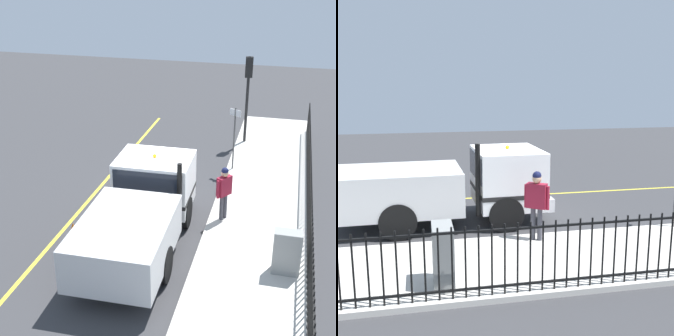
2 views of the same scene
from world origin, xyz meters
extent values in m
plane|color=#38383A|center=(0.00, 0.00, 0.00)|extent=(46.23, 46.23, 0.00)
cube|color=beige|center=(3.18, 0.00, 0.06)|extent=(3.12, 21.01, 0.12)
cube|color=yellow|center=(-2.57, 0.00, 0.00)|extent=(0.12, 18.91, 0.01)
cube|color=white|center=(-0.05, -0.29, 1.28)|extent=(2.29, 1.88, 1.60)
cube|color=black|center=(-0.05, -0.29, 1.63)|extent=(2.11, 1.91, 0.71)
cube|color=silver|center=(0.02, -3.37, 1.06)|extent=(2.33, 3.48, 1.15)
cube|color=silver|center=(-0.08, 0.70, 0.63)|extent=(2.14, 0.25, 0.36)
cube|color=black|center=(-0.05, -0.29, 0.93)|extent=(2.31, 1.90, 0.12)
cylinder|color=black|center=(-1.05, -0.59, 0.48)|extent=(0.32, 0.97, 0.96)
cylinder|color=black|center=(0.96, -0.54, 0.48)|extent=(0.32, 0.97, 0.96)
cylinder|color=black|center=(-0.99, -3.39, 0.48)|extent=(0.32, 0.97, 0.96)
cylinder|color=black|center=(1.02, -3.35, 0.48)|extent=(0.32, 0.97, 0.96)
sphere|color=orange|center=(-0.05, -0.29, 2.13)|extent=(0.12, 0.12, 0.12)
cylinder|color=black|center=(0.94, -1.28, 1.44)|extent=(0.14, 0.14, 1.92)
cube|color=maroon|center=(2.05, 0.00, 1.24)|extent=(0.45, 0.53, 0.61)
sphere|color=tan|center=(2.05, 0.00, 1.66)|extent=(0.23, 0.23, 0.23)
sphere|color=#14193F|center=(2.05, 0.00, 1.74)|extent=(0.22, 0.22, 0.22)
cylinder|color=#3F3F47|center=(2.10, 0.07, 0.53)|extent=(0.12, 0.12, 0.82)
cylinder|color=#3F3F47|center=(2.01, -0.07, 0.53)|extent=(0.12, 0.12, 0.82)
cylinder|color=maroon|center=(2.20, 0.23, 1.21)|extent=(0.09, 0.09, 0.58)
cylinder|color=maroon|center=(1.90, -0.23, 1.21)|extent=(0.09, 0.09, 0.58)
cylinder|color=black|center=(4.61, -5.36, 0.80)|extent=(0.04, 0.04, 1.35)
cylinder|color=black|center=(4.61, -5.12, 0.80)|extent=(0.04, 0.04, 1.35)
cylinder|color=black|center=(4.61, -4.88, 0.80)|extent=(0.04, 0.04, 1.35)
cylinder|color=black|center=(4.61, -4.64, 0.80)|extent=(0.04, 0.04, 1.35)
cylinder|color=black|center=(4.61, -4.41, 0.80)|extent=(0.04, 0.04, 1.35)
cylinder|color=black|center=(4.61, -4.17, 0.80)|extent=(0.04, 0.04, 1.35)
cylinder|color=black|center=(4.61, -3.93, 0.80)|extent=(0.04, 0.04, 1.35)
cylinder|color=black|center=(4.61, -3.69, 0.80)|extent=(0.04, 0.04, 1.35)
cylinder|color=black|center=(4.61, -3.45, 0.80)|extent=(0.04, 0.04, 1.35)
cylinder|color=black|center=(4.61, -3.22, 0.80)|extent=(0.04, 0.04, 1.35)
cylinder|color=black|center=(4.61, -2.98, 0.80)|extent=(0.04, 0.04, 1.35)
cylinder|color=black|center=(4.61, -2.74, 0.80)|extent=(0.04, 0.04, 1.35)
cylinder|color=black|center=(4.61, -2.50, 0.80)|extent=(0.04, 0.04, 1.35)
cylinder|color=black|center=(4.61, -2.26, 0.80)|extent=(0.04, 0.04, 1.35)
cylinder|color=black|center=(4.61, -2.02, 0.80)|extent=(0.04, 0.04, 1.35)
cylinder|color=black|center=(4.61, -1.79, 0.80)|extent=(0.04, 0.04, 1.35)
cylinder|color=black|center=(4.61, -1.55, 0.80)|extent=(0.04, 0.04, 1.35)
cylinder|color=black|center=(4.61, -1.31, 0.80)|extent=(0.04, 0.04, 1.35)
cylinder|color=black|center=(4.61, -1.07, 0.80)|extent=(0.04, 0.04, 1.35)
cylinder|color=black|center=(4.61, -0.83, 0.80)|extent=(0.04, 0.04, 1.35)
cylinder|color=black|center=(4.61, -0.60, 0.80)|extent=(0.04, 0.04, 1.35)
cylinder|color=black|center=(4.61, -0.36, 0.80)|extent=(0.04, 0.04, 1.35)
cylinder|color=black|center=(4.61, -0.12, 0.80)|extent=(0.04, 0.04, 1.35)
cylinder|color=black|center=(4.61, 0.12, 0.80)|extent=(0.04, 0.04, 1.35)
cylinder|color=black|center=(4.61, 0.36, 0.80)|extent=(0.04, 0.04, 1.35)
cylinder|color=black|center=(4.61, 0.60, 0.80)|extent=(0.04, 0.04, 1.35)
cylinder|color=black|center=(4.61, 0.83, 0.80)|extent=(0.04, 0.04, 1.35)
cylinder|color=black|center=(4.61, 1.07, 0.80)|extent=(0.04, 0.04, 1.35)
cylinder|color=black|center=(4.61, 1.31, 0.80)|extent=(0.04, 0.04, 1.35)
cylinder|color=black|center=(4.61, 1.55, 0.80)|extent=(0.04, 0.04, 1.35)
cylinder|color=black|center=(4.61, 1.79, 0.80)|extent=(0.04, 0.04, 1.35)
cylinder|color=black|center=(4.61, 2.02, 0.80)|extent=(0.04, 0.04, 1.35)
cylinder|color=black|center=(4.61, 2.26, 0.80)|extent=(0.04, 0.04, 1.35)
cylinder|color=black|center=(4.61, 2.50, 0.80)|extent=(0.04, 0.04, 1.35)
cylinder|color=black|center=(4.61, 2.74, 0.80)|extent=(0.04, 0.04, 1.35)
cylinder|color=black|center=(4.61, 2.98, 0.80)|extent=(0.04, 0.04, 1.35)
cylinder|color=black|center=(4.61, 3.22, 0.80)|extent=(0.04, 0.04, 1.35)
cylinder|color=black|center=(4.61, 3.45, 0.80)|extent=(0.04, 0.04, 1.35)
cylinder|color=black|center=(4.61, 3.69, 0.80)|extent=(0.04, 0.04, 1.35)
cylinder|color=black|center=(4.61, 3.93, 0.80)|extent=(0.04, 0.04, 1.35)
cylinder|color=black|center=(4.61, 4.17, 0.80)|extent=(0.04, 0.04, 1.35)
cylinder|color=black|center=(4.61, 4.41, 0.80)|extent=(0.04, 0.04, 1.35)
cylinder|color=black|center=(4.61, 4.64, 0.80)|extent=(0.04, 0.04, 1.35)
cylinder|color=black|center=(4.61, 4.88, 0.80)|extent=(0.04, 0.04, 1.35)
cylinder|color=black|center=(4.61, 5.12, 0.80)|extent=(0.04, 0.04, 1.35)
cylinder|color=black|center=(4.61, 5.36, 0.80)|extent=(0.04, 0.04, 1.35)
cylinder|color=black|center=(4.61, 5.60, 0.80)|extent=(0.04, 0.04, 1.35)
cylinder|color=black|center=(4.61, 5.83, 0.80)|extent=(0.04, 0.04, 1.35)
cylinder|color=black|center=(4.61, 6.07, 0.80)|extent=(0.04, 0.04, 1.35)
cylinder|color=black|center=(4.61, 6.31, 0.80)|extent=(0.04, 0.04, 1.35)
cylinder|color=black|center=(4.61, 6.55, 0.80)|extent=(0.04, 0.04, 1.35)
cylinder|color=black|center=(4.61, 6.79, 0.80)|extent=(0.04, 0.04, 1.35)
cylinder|color=black|center=(4.61, 7.03, 0.80)|extent=(0.04, 0.04, 1.35)
cylinder|color=black|center=(4.61, 7.26, 0.80)|extent=(0.04, 0.04, 1.35)
cylinder|color=black|center=(4.61, 7.50, 0.80)|extent=(0.04, 0.04, 1.35)
cylinder|color=black|center=(4.61, 7.74, 0.80)|extent=(0.04, 0.04, 1.35)
cylinder|color=black|center=(4.61, 7.98, 0.80)|extent=(0.04, 0.04, 1.35)
cylinder|color=black|center=(4.61, 8.22, 0.80)|extent=(0.04, 0.04, 1.35)
cylinder|color=black|center=(4.61, 8.45, 0.80)|extent=(0.04, 0.04, 1.35)
cylinder|color=black|center=(4.61, 8.69, 0.80)|extent=(0.04, 0.04, 1.35)
cylinder|color=black|center=(4.61, 8.93, 0.80)|extent=(0.04, 0.04, 1.35)
cube|color=black|center=(4.61, 0.00, 1.37)|extent=(0.04, 17.86, 0.04)
cube|color=black|center=(4.61, 0.00, 0.28)|extent=(0.04, 17.86, 0.04)
cylinder|color=black|center=(1.96, 6.96, 1.96)|extent=(0.12, 0.12, 3.67)
cube|color=black|center=(1.96, 6.96, 3.37)|extent=(0.33, 0.25, 0.85)
sphere|color=red|center=(1.96, 6.96, 3.62)|extent=(0.16, 0.16, 0.16)
sphere|color=yellow|center=(1.96, 6.96, 3.37)|extent=(0.16, 0.16, 0.16)
sphere|color=green|center=(1.96, 6.96, 3.11)|extent=(0.16, 0.16, 0.16)
cube|color=gray|center=(4.04, -2.39, 0.72)|extent=(0.71, 0.39, 1.21)
cone|color=orange|center=(-1.89, -2.39, 0.37)|extent=(0.52, 0.52, 0.74)
cylinder|color=#4C4C4C|center=(1.84, 3.90, 1.33)|extent=(0.06, 0.06, 2.42)
cube|color=white|center=(1.84, 3.90, 2.35)|extent=(0.44, 0.30, 0.24)
camera|label=1|loc=(3.74, -13.56, 7.87)|focal=53.13mm
camera|label=2|loc=(11.73, -2.76, 3.94)|focal=45.71mm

